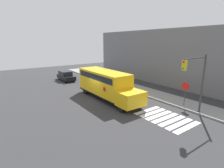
% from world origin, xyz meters
% --- Properties ---
extents(ground_plane, '(60.00, 60.00, 0.00)m').
position_xyz_m(ground_plane, '(0.00, 0.00, 0.00)').
color(ground_plane, '#333335').
extents(sidewalk_strip, '(44.00, 3.00, 0.15)m').
position_xyz_m(sidewalk_strip, '(0.00, 6.50, 0.07)').
color(sidewalk_strip, gray).
rests_on(sidewalk_strip, ground).
extents(building_backdrop, '(32.00, 4.00, 8.24)m').
position_xyz_m(building_backdrop, '(0.00, 13.00, 4.12)').
color(building_backdrop, slate).
rests_on(building_backdrop, ground).
extents(crosswalk_stripes, '(4.70, 3.20, 0.01)m').
position_xyz_m(crosswalk_stripes, '(7.81, 2.00, 0.00)').
color(crosswalk_stripes, white).
rests_on(crosswalk_stripes, ground).
extents(school_bus, '(9.58, 2.57, 3.18)m').
position_xyz_m(school_bus, '(0.29, 0.79, 1.81)').
color(school_bus, yellow).
rests_on(school_bus, ground).
extents(parked_car, '(4.38, 1.78, 1.57)m').
position_xyz_m(parked_car, '(-11.77, 0.61, 0.77)').
color(parked_car, black).
rests_on(parked_car, ground).
extents(stop_sign, '(0.79, 0.10, 2.55)m').
position_xyz_m(stop_sign, '(7.16, 5.74, 1.72)').
color(stop_sign, '#38383A').
rests_on(stop_sign, ground).
extents(traffic_light, '(0.28, 3.34, 5.42)m').
position_xyz_m(traffic_light, '(8.97, 4.30, 3.60)').
color(traffic_light, '#38383A').
rests_on(traffic_light, ground).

